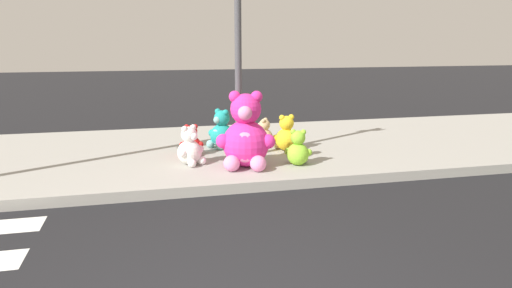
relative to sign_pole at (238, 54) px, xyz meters
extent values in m
cube|color=#9E9B93|center=(-1.00, 0.80, -1.77)|extent=(28.00, 4.40, 0.15)
cylinder|color=#4C4C51|center=(0.00, 0.00, -0.10)|extent=(0.11, 0.11, 3.20)
sphere|color=#F22D93|center=(0.00, -0.55, -1.34)|extent=(0.72, 0.72, 0.72)
ellipsoid|color=pink|center=(-0.07, -0.80, -1.34)|extent=(0.42, 0.25, 0.46)
sphere|color=#F22D93|center=(0.00, -0.55, -0.81)|extent=(0.47, 0.47, 0.47)
sphere|color=pink|center=(-0.05, -0.74, -0.83)|extent=(0.21, 0.21, 0.21)
sphere|color=#F22D93|center=(0.16, -0.59, -0.62)|extent=(0.18, 0.18, 0.18)
sphere|color=#F22D93|center=(0.30, -0.72, -1.29)|extent=(0.22, 0.22, 0.22)
sphere|color=pink|center=(0.11, -0.89, -1.57)|extent=(0.25, 0.25, 0.25)
sphere|color=#F22D93|center=(-0.16, -0.51, -0.62)|extent=(0.18, 0.18, 0.18)
sphere|color=#F22D93|center=(-0.35, -0.55, -1.29)|extent=(0.22, 0.22, 0.22)
sphere|color=pink|center=(-0.27, -0.79, -1.57)|extent=(0.25, 0.25, 0.25)
sphere|color=yellow|center=(0.92, 0.32, -1.50)|extent=(0.39, 0.39, 0.39)
ellipsoid|color=#F0DB80|center=(0.90, 0.46, -1.50)|extent=(0.22, 0.11, 0.25)
sphere|color=yellow|center=(0.92, 0.32, -1.21)|extent=(0.26, 0.26, 0.26)
sphere|color=#F0DB80|center=(0.90, 0.43, -1.23)|extent=(0.12, 0.12, 0.12)
sphere|color=yellow|center=(0.83, 0.31, -1.11)|extent=(0.10, 0.10, 0.10)
sphere|color=yellow|center=(0.73, 0.34, -1.47)|extent=(0.12, 0.12, 0.12)
sphere|color=#F0DB80|center=(0.79, 0.47, -1.63)|extent=(0.13, 0.13, 0.13)
sphere|color=yellow|center=(1.00, 0.33, -1.11)|extent=(0.10, 0.10, 0.10)
sphere|color=yellow|center=(1.09, 0.39, -1.47)|extent=(0.12, 0.12, 0.12)
sphere|color=#F0DB80|center=(1.00, 0.50, -1.63)|extent=(0.13, 0.13, 0.13)
sphere|color=red|center=(-0.74, 0.38, -1.54)|extent=(0.32, 0.32, 0.32)
ellipsoid|color=#DB7B7B|center=(-0.76, 0.26, -1.54)|extent=(0.19, 0.09, 0.21)
sphere|color=red|center=(-0.74, 0.38, -1.30)|extent=(0.21, 0.21, 0.21)
sphere|color=#DB7B7B|center=(-0.76, 0.29, -1.31)|extent=(0.10, 0.10, 0.10)
sphere|color=red|center=(-0.67, 0.37, -1.21)|extent=(0.08, 0.08, 0.08)
sphere|color=red|center=(-0.60, 0.32, -1.51)|extent=(0.10, 0.10, 0.10)
sphere|color=#DB7B7B|center=(-0.68, 0.23, -1.64)|extent=(0.11, 0.11, 0.11)
sphere|color=red|center=(-0.82, 0.39, -1.21)|extent=(0.08, 0.08, 0.08)
sphere|color=red|center=(-0.90, 0.36, -1.51)|extent=(0.10, 0.10, 0.10)
sphere|color=#DB7B7B|center=(-0.85, 0.25, -1.64)|extent=(0.11, 0.11, 0.11)
sphere|color=white|center=(-0.84, -0.24, -1.51)|extent=(0.38, 0.38, 0.38)
ellipsoid|color=white|center=(-0.75, -0.35, -1.51)|extent=(0.22, 0.19, 0.25)
sphere|color=white|center=(-0.84, -0.24, -1.22)|extent=(0.25, 0.25, 0.25)
sphere|color=white|center=(-0.77, -0.33, -1.24)|extent=(0.11, 0.11, 0.11)
sphere|color=white|center=(-0.77, -0.19, -1.12)|extent=(0.10, 0.10, 0.10)
sphere|color=white|center=(-0.66, -0.17, -1.48)|extent=(0.12, 0.12, 0.12)
sphere|color=white|center=(-0.65, -0.31, -1.63)|extent=(0.13, 0.13, 0.13)
sphere|color=white|center=(-0.91, -0.30, -1.12)|extent=(0.10, 0.10, 0.10)
sphere|color=white|center=(-0.95, -0.39, -1.48)|extent=(0.12, 0.12, 0.12)
sphere|color=white|center=(-0.82, -0.44, -1.63)|extent=(0.13, 0.13, 0.13)
sphere|color=teal|center=(-0.15, 0.81, -1.48)|extent=(0.43, 0.43, 0.43)
ellipsoid|color=#7BBFBC|center=(-0.28, 0.72, -1.48)|extent=(0.22, 0.25, 0.28)
sphere|color=teal|center=(-0.15, 0.81, -1.16)|extent=(0.28, 0.28, 0.28)
sphere|color=#7BBFBC|center=(-0.25, 0.74, -1.18)|extent=(0.13, 0.13, 0.13)
sphere|color=teal|center=(-0.09, 0.73, -1.05)|extent=(0.11, 0.11, 0.11)
sphere|color=teal|center=(-0.07, 0.61, -1.45)|extent=(0.13, 0.13, 0.13)
sphere|color=#7BBFBC|center=(-0.23, 0.60, -1.62)|extent=(0.15, 0.15, 0.15)
sphere|color=teal|center=(-0.21, 0.89, -1.05)|extent=(0.11, 0.11, 0.11)
sphere|color=teal|center=(-0.31, 0.94, -1.45)|extent=(0.13, 0.13, 0.13)
sphere|color=#7BBFBC|center=(-0.37, 0.79, -1.62)|extent=(0.15, 0.15, 0.15)
sphere|color=tan|center=(0.63, 0.75, -1.54)|extent=(0.31, 0.31, 0.31)
ellipsoid|color=beige|center=(0.53, 0.80, -1.54)|extent=(0.15, 0.18, 0.20)
sphere|color=tan|center=(0.63, 0.75, -1.31)|extent=(0.21, 0.21, 0.21)
sphere|color=beige|center=(0.55, 0.79, -1.32)|extent=(0.09, 0.09, 0.09)
sphere|color=tan|center=(0.59, 0.69, -1.22)|extent=(0.08, 0.08, 0.08)
sphere|color=tan|center=(0.52, 0.64, -1.52)|extent=(0.10, 0.10, 0.10)
sphere|color=beige|center=(0.47, 0.74, -1.64)|extent=(0.11, 0.11, 0.11)
sphere|color=tan|center=(0.66, 0.81, -1.22)|extent=(0.08, 0.08, 0.08)
sphere|color=tan|center=(0.67, 0.90, -1.52)|extent=(0.10, 0.10, 0.10)
sphere|color=beige|center=(0.55, 0.89, -1.64)|extent=(0.11, 0.11, 0.11)
sphere|color=#8CD133|center=(0.80, -0.67, -1.52)|extent=(0.35, 0.35, 0.35)
ellipsoid|color=#B8DE87|center=(0.85, -0.55, -1.52)|extent=(0.21, 0.15, 0.23)
sphere|color=#8CD133|center=(0.80, -0.67, -1.26)|extent=(0.23, 0.23, 0.23)
sphere|color=#B8DE87|center=(0.84, -0.58, -1.28)|extent=(0.10, 0.10, 0.10)
sphere|color=#8CD133|center=(0.73, -0.64, -1.17)|extent=(0.09, 0.09, 0.09)
sphere|color=#8CD133|center=(0.67, -0.56, -1.50)|extent=(0.11, 0.11, 0.11)
sphere|color=#B8DE87|center=(0.77, -0.49, -1.64)|extent=(0.12, 0.12, 0.12)
sphere|color=#8CD133|center=(0.87, -0.70, -1.17)|extent=(0.09, 0.09, 0.09)
sphere|color=#8CD133|center=(0.97, -0.70, -1.50)|extent=(0.11, 0.11, 0.11)
sphere|color=#B8DE87|center=(0.95, -0.57, -1.64)|extent=(0.12, 0.12, 0.12)
camera|label=1|loc=(-1.45, -7.32, 0.21)|focal=32.50mm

